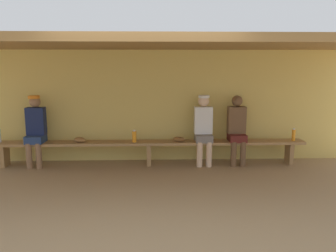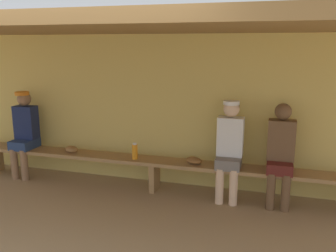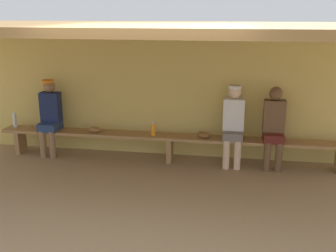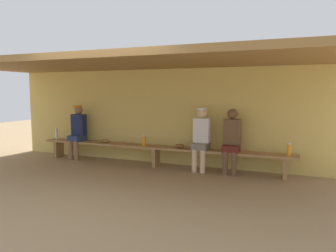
% 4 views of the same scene
% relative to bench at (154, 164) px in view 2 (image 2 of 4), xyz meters
% --- Properties ---
extents(ground_plane, '(24.00, 24.00, 0.00)m').
position_rel_bench_xyz_m(ground_plane, '(0.00, -1.55, -0.39)').
color(ground_plane, '#9E7F59').
extents(back_wall, '(8.00, 0.20, 2.20)m').
position_rel_bench_xyz_m(back_wall, '(0.00, 0.45, 0.71)').
color(back_wall, '#D8BC60').
rests_on(back_wall, ground).
extents(dugout_roof, '(8.00, 2.80, 0.12)m').
position_rel_bench_xyz_m(dugout_roof, '(0.00, -0.85, 1.87)').
color(dugout_roof, olive).
rests_on(dugout_roof, back_wall).
extents(bench, '(6.00, 0.36, 0.46)m').
position_rel_bench_xyz_m(bench, '(0.00, 0.00, 0.00)').
color(bench, '#9E7547').
rests_on(bench, ground).
extents(player_in_white, '(0.34, 0.42, 1.34)m').
position_rel_bench_xyz_m(player_in_white, '(1.70, 0.00, 0.34)').
color(player_in_white, '#591E19').
rests_on(player_in_white, ground).
extents(player_leftmost, '(0.34, 0.42, 1.34)m').
position_rel_bench_xyz_m(player_leftmost, '(1.05, 0.00, 0.36)').
color(player_leftmost, slate).
rests_on(player_leftmost, ground).
extents(player_shirtless_tan, '(0.34, 0.42, 1.34)m').
position_rel_bench_xyz_m(player_shirtless_tan, '(-2.14, 0.00, 0.36)').
color(player_shirtless_tan, navy).
rests_on(player_shirtless_tan, ground).
extents(water_bottle_green, '(0.08, 0.08, 0.23)m').
position_rel_bench_xyz_m(water_bottle_green, '(-0.28, -0.05, 0.18)').
color(water_bottle_green, orange).
rests_on(water_bottle_green, bench).
extents(baseball_glove_worn, '(0.29, 0.26, 0.09)m').
position_rel_bench_xyz_m(baseball_glove_worn, '(-1.32, -0.01, 0.12)').
color(baseball_glove_worn, olive).
rests_on(baseball_glove_worn, bench).
extents(baseball_glove_tan, '(0.29, 0.26, 0.09)m').
position_rel_bench_xyz_m(baseball_glove_tan, '(0.58, -0.02, 0.12)').
color(baseball_glove_tan, brown).
rests_on(baseball_glove_tan, bench).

